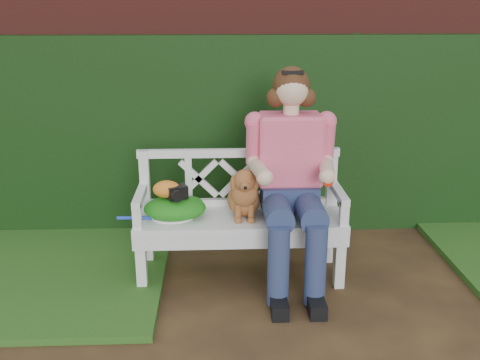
{
  "coord_description": "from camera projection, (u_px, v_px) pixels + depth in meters",
  "views": [
    {
      "loc": [
        -0.7,
        -3.03,
        1.97
      ],
      "look_at": [
        -0.54,
        0.76,
        0.75
      ],
      "focal_mm": 42.0,
      "sensor_mm": 36.0,
      "label": 1
    }
  ],
  "objects": [
    {
      "name": "camera_item",
      "position": [
        177.0,
        192.0,
        3.96
      ],
      "size": [
        0.17,
        0.15,
        0.09
      ],
      "primitive_type": "cube",
      "rotation": [
        0.0,
        0.0,
        0.4
      ],
      "color": "black",
      "rests_on": "green_bag"
    },
    {
      "name": "green_bag",
      "position": [
        175.0,
        207.0,
        4.01
      ],
      "size": [
        0.49,
        0.4,
        0.15
      ],
      "primitive_type": null,
      "rotation": [
        0.0,
        0.0,
        0.13
      ],
      "color": "green",
      "rests_on": "garden_bench"
    },
    {
      "name": "ground",
      "position": [
        331.0,
        330.0,
        3.51
      ],
      "size": [
        60.0,
        60.0,
        0.0
      ],
      "primitive_type": "plane",
      "color": "#301E15"
    },
    {
      "name": "garden_bench",
      "position": [
        240.0,
        246.0,
        4.14
      ],
      "size": [
        1.64,
        0.8,
        0.48
      ],
      "primitive_type": null,
      "rotation": [
        0.0,
        0.0,
        -0.13
      ],
      "color": "white",
      "rests_on": "ground"
    },
    {
      "name": "baseball_glove",
      "position": [
        167.0,
        189.0,
        3.97
      ],
      "size": [
        0.22,
        0.18,
        0.12
      ],
      "primitive_type": "ellipsoid",
      "rotation": [
        0.0,
        0.0,
        -0.18
      ],
      "color": "orange",
      "rests_on": "green_bag"
    },
    {
      "name": "dog",
      "position": [
        244.0,
        191.0,
        3.99
      ],
      "size": [
        0.29,
        0.37,
        0.38
      ],
      "primitive_type": null,
      "rotation": [
        0.0,
        0.0,
        -0.09
      ],
      "color": "#B45D25",
      "rests_on": "garden_bench"
    },
    {
      "name": "brick_wall",
      "position": [
        295.0,
        103.0,
        4.98
      ],
      "size": [
        10.0,
        0.3,
        2.2
      ],
      "primitive_type": "cube",
      "color": "maroon",
      "rests_on": "ground"
    },
    {
      "name": "tennis_racket",
      "position": [
        169.0,
        217.0,
        3.99
      ],
      "size": [
        0.57,
        0.25,
        0.03
      ],
      "primitive_type": null,
      "rotation": [
        0.0,
        0.0,
        0.03
      ],
      "color": "white",
      "rests_on": "garden_bench"
    },
    {
      "name": "ivy_hedge",
      "position": [
        297.0,
        136.0,
        4.85
      ],
      "size": [
        10.0,
        0.18,
        1.7
      ],
      "primitive_type": "cube",
      "color": "#13330D",
      "rests_on": "ground"
    },
    {
      "name": "seated_woman",
      "position": [
        290.0,
        175.0,
        3.96
      ],
      "size": [
        0.77,
        0.97,
        1.58
      ],
      "primitive_type": null,
      "rotation": [
        0.0,
        0.0,
        0.12
      ],
      "color": "#FA5B85",
      "rests_on": "ground"
    }
  ]
}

